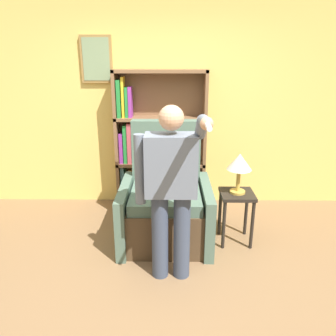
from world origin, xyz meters
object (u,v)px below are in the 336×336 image
at_px(armchair, 166,205).
at_px(person_standing, 171,185).
at_px(table_lamp, 239,164).
at_px(bookcase, 152,142).
at_px(side_table, 236,204).

xyz_separation_m(armchair, person_standing, (0.06, -0.72, 0.52)).
height_order(armchair, table_lamp, armchair).
distance_m(armchair, person_standing, 0.89).
bearing_deg(person_standing, bookcase, 99.16).
bearing_deg(armchair, person_standing, -85.41).
distance_m(armchair, table_lamp, 0.93).
distance_m(side_table, table_lamp, 0.45).
bearing_deg(bookcase, table_lamp, -44.97).
height_order(person_standing, side_table, person_standing).
bearing_deg(side_table, table_lamp, 180.00).
relative_size(person_standing, side_table, 2.75).
relative_size(bookcase, armchair, 1.41).
height_order(bookcase, table_lamp, bookcase).
bearing_deg(person_standing, table_lamp, 41.65).
xyz_separation_m(person_standing, table_lamp, (0.71, 0.63, -0.01)).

